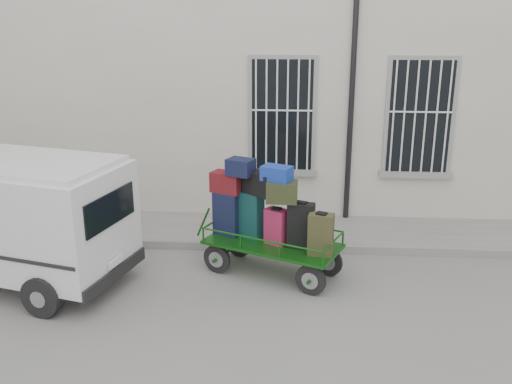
{
  "coord_description": "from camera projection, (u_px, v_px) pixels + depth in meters",
  "views": [
    {
      "loc": [
        -0.16,
        -8.3,
        4.26
      ],
      "look_at": [
        -0.79,
        1.0,
        1.27
      ],
      "focal_mm": 40.0,
      "sensor_mm": 36.0,
      "label": 1
    }
  ],
  "objects": [
    {
      "name": "ground",
      "position": [
        301.0,
        287.0,
        9.17
      ],
      "size": [
        80.0,
        80.0,
        0.0
      ],
      "primitive_type": "plane",
      "color": "slate",
      "rests_on": "ground"
    },
    {
      "name": "sidewalk",
      "position": [
        300.0,
        232.0,
        11.24
      ],
      "size": [
        24.0,
        1.7,
        0.15
      ],
      "primitive_type": "cube",
      "color": "slate",
      "rests_on": "ground"
    },
    {
      "name": "luggage_cart",
      "position": [
        267.0,
        218.0,
        9.37
      ],
      "size": [
        2.59,
        1.8,
        1.95
      ],
      "rotation": [
        0.0,
        0.0,
        -0.41
      ],
      "color": "black",
      "rests_on": "ground"
    },
    {
      "name": "building",
      "position": [
        302.0,
        66.0,
        13.48
      ],
      "size": [
        24.0,
        5.15,
        6.0
      ],
      "color": "#C0B5A4",
      "rests_on": "ground"
    },
    {
      "name": "van",
      "position": [
        1.0,
        211.0,
        9.12
      ],
      "size": [
        4.4,
        2.7,
        2.07
      ],
      "rotation": [
        0.0,
        0.0,
        -0.26
      ],
      "color": "silver",
      "rests_on": "ground"
    }
  ]
}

